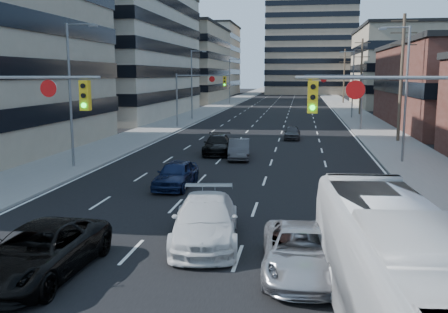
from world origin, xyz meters
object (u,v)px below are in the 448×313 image
Objects in this scene: sedan_blue at (176,174)px; silver_suv at (301,251)px; white_van at (206,220)px; transit_bus at (404,281)px; black_pickup at (39,252)px.

silver_suv is at bearing -56.00° from sedan_blue.
transit_bus is (5.53, -6.10, 0.71)m from white_van.
silver_suv is (7.64, 1.42, -0.07)m from black_pickup.
transit_bus reaches higher than sedan_blue.
sedan_blue is at bearing 87.08° from black_pickup.
sedan_blue is (-8.70, 14.38, -0.80)m from transit_bus.
transit_bus is at bearing -11.24° from black_pickup.
transit_bus reaches higher than silver_suv.
silver_suv is 4.45m from transit_bus.
sedan_blue is at bearing 116.41° from transit_bus.
black_pickup is 1.29× the size of sedan_blue.
transit_bus is at bearing -56.48° from sedan_blue.
transit_bus is at bearing -55.69° from white_van.
silver_suv is at bearing -42.42° from white_van.
black_pickup is at bearing 161.62° from transit_bus.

